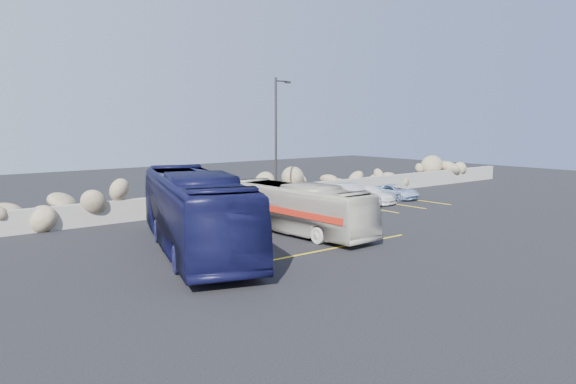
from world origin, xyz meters
TOP-DOWN VIEW (x-y plane):
  - ground at (0.00, 0.00)m, footprint 90.00×90.00m
  - seawall at (0.00, 12.00)m, footprint 60.00×0.40m
  - riprap_pile at (0.00, 13.20)m, footprint 54.00×2.80m
  - parking_lines at (4.64, 5.57)m, footprint 18.16×9.36m
  - lamppost at (2.56, 9.50)m, footprint 1.14×0.18m
  - vintage_bus at (-0.62, 3.63)m, footprint 2.33×8.93m
  - tour_coach at (-6.43, 3.44)m, footprint 6.64×12.45m
  - car_a at (5.47, 8.22)m, footprint 2.19×4.61m
  - car_b at (7.53, 8.28)m, footprint 1.61×4.36m
  - car_c at (9.49, 8.49)m, footprint 2.01×4.12m
  - car_d at (12.42, 8.74)m, footprint 1.83×3.73m

SIDE VIEW (x-z plane):
  - ground at x=0.00m, z-range 0.00..0.00m
  - parking_lines at x=4.64m, z-range 0.00..0.01m
  - car_d at x=12.42m, z-range 0.00..1.02m
  - car_c at x=9.49m, z-range 0.00..1.15m
  - seawall at x=0.00m, z-range 0.00..1.20m
  - car_b at x=7.53m, z-range 0.00..1.43m
  - car_a at x=5.47m, z-range 0.00..1.52m
  - vintage_bus at x=-0.62m, z-range 0.00..2.47m
  - riprap_pile at x=0.00m, z-range 0.00..2.60m
  - tour_coach at x=-6.43m, z-range 0.00..3.39m
  - lamppost at x=2.56m, z-range 0.30..8.30m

